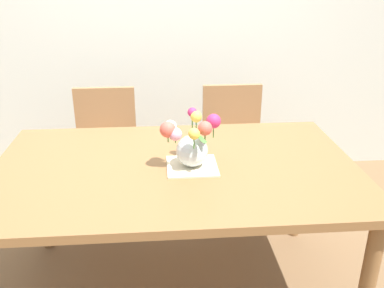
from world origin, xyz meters
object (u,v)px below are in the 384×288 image
object	(u,v)px
chair_left	(106,144)
flower_vase	(191,142)
chair_right	(233,140)
dining_table	(176,180)

from	to	relation	value
chair_left	flower_vase	distance (m)	1.13
chair_right	flower_vase	bearing A→B (deg)	67.75
chair_left	flower_vase	world-z (taller)	flower_vase
chair_right	flower_vase	size ratio (longest dim) A/B	3.10
chair_right	dining_table	bearing A→B (deg)	63.31
chair_left	flower_vase	size ratio (longest dim) A/B	3.10
flower_vase	chair_right	bearing A→B (deg)	67.75
dining_table	chair_right	xyz separation A→B (m)	(0.45, 0.90, -0.17)
chair_right	flower_vase	world-z (taller)	flower_vase
dining_table	chair_right	distance (m)	1.02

